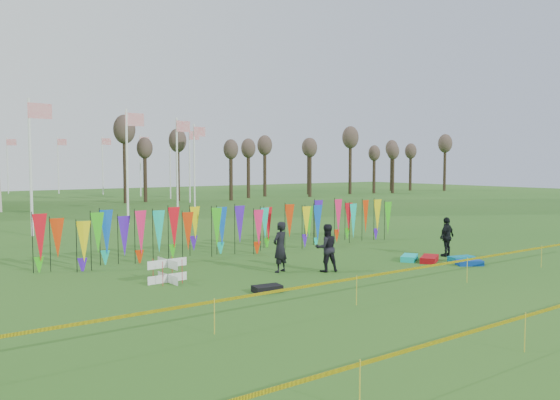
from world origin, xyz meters
TOP-DOWN VIEW (x-y plane):
  - ground at (0.00, 0.00)m, footprint 160.00×160.00m
  - banner_row at (0.28, 8.50)m, footprint 18.64×0.64m
  - caution_tape_near at (-0.22, -1.59)m, footprint 26.00×0.02m
  - tree_line at (32.00, 44.00)m, footprint 53.92×1.92m
  - box_kite at (-5.49, 4.54)m, footprint 0.77×0.77m
  - person_left at (-1.14, 3.79)m, footprint 0.85×0.73m
  - person_mid at (0.41, 2.84)m, footprint 1.04×0.83m
  - person_right at (7.16, 2.36)m, footprint 1.13×0.74m
  - kite_bag_turquoise at (4.95, 2.61)m, footprint 1.31×1.14m
  - kite_bag_blue at (6.11, 0.40)m, footprint 1.17×1.01m
  - kite_bag_red at (5.41, 1.90)m, footprint 1.48×1.24m
  - kite_bag_black at (-3.38, 1.36)m, footprint 1.00×0.67m
  - kite_bag_teal at (6.68, 1.21)m, footprint 1.19×0.74m

SIDE VIEW (x-z plane):
  - ground at x=0.00m, z-range 0.00..0.00m
  - kite_bag_teal at x=6.68m, z-range 0.00..0.21m
  - kite_bag_black at x=-3.38m, z-range 0.00..0.22m
  - kite_bag_blue at x=6.11m, z-range 0.00..0.22m
  - kite_bag_turquoise at x=4.95m, z-range 0.00..0.24m
  - kite_bag_red at x=5.41m, z-range 0.00..0.25m
  - box_kite at x=-5.49m, z-range 0.00..0.86m
  - caution_tape_near at x=-0.22m, z-range 0.33..1.23m
  - person_right at x=7.16m, z-range 0.00..1.80m
  - person_mid at x=0.41m, z-range 0.00..1.87m
  - person_left at x=-1.14m, z-range 0.00..1.98m
  - banner_row at x=0.28m, z-range 0.22..2.41m
  - tree_line at x=32.00m, z-range 2.25..10.09m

